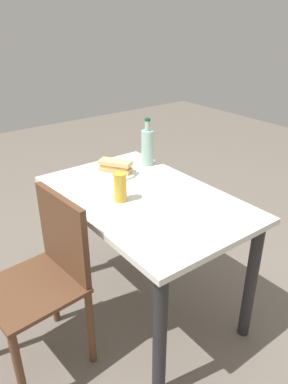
# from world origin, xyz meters

# --- Properties ---
(ground_plane) EXTENTS (8.00, 8.00, 0.00)m
(ground_plane) POSITION_xyz_m (0.00, 0.00, 0.00)
(ground_plane) COLOR #6B6056
(dining_table) EXTENTS (1.13, 0.72, 0.73)m
(dining_table) POSITION_xyz_m (0.00, 0.00, 0.61)
(dining_table) COLOR silver
(dining_table) RESTS_ON ground
(chair_far) EXTENTS (0.43, 0.43, 0.86)m
(chair_far) POSITION_xyz_m (0.01, 0.55, 0.49)
(chair_far) COLOR brown
(chair_far) RESTS_ON ground
(plate_near) EXTENTS (0.24, 0.24, 0.01)m
(plate_near) POSITION_xyz_m (0.32, -0.04, 0.74)
(plate_near) COLOR silver
(plate_near) RESTS_ON dining_table
(baguette_sandwich_near) EXTENTS (0.20, 0.16, 0.07)m
(baguette_sandwich_near) POSITION_xyz_m (0.32, -0.04, 0.78)
(baguette_sandwich_near) COLOR #DBB77A
(baguette_sandwich_near) RESTS_ON plate_near
(knife_near) EXTENTS (0.17, 0.08, 0.01)m
(knife_near) POSITION_xyz_m (0.28, 0.00, 0.75)
(knife_near) COLOR silver
(knife_near) RESTS_ON plate_near
(water_bottle) EXTENTS (0.08, 0.08, 0.29)m
(water_bottle) POSITION_xyz_m (0.33, -0.28, 0.84)
(water_bottle) COLOR #99C6B7
(water_bottle) RESTS_ON dining_table
(beer_glass) EXTENTS (0.06, 0.06, 0.15)m
(beer_glass) POSITION_xyz_m (0.03, 0.13, 0.80)
(beer_glass) COLOR gold
(beer_glass) RESTS_ON dining_table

